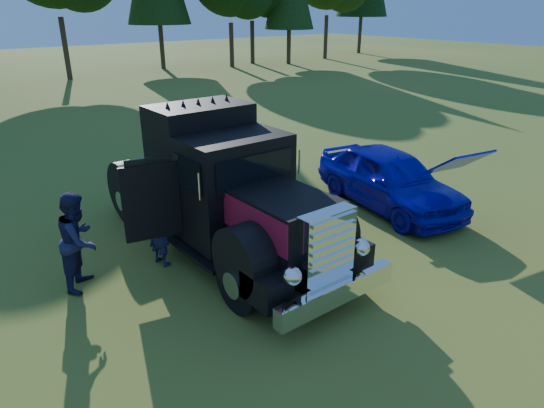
{
  "coord_description": "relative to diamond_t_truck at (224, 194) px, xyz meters",
  "views": [
    {
      "loc": [
        -6.42,
        -6.47,
        4.93
      ],
      "look_at": [
        -0.69,
        0.82,
        1.1
      ],
      "focal_mm": 32.0,
      "sensor_mm": 36.0,
      "label": 1
    }
  ],
  "objects": [
    {
      "name": "ground",
      "position": [
        1.41,
        -1.53,
        -1.28
      ],
      "size": [
        120.0,
        120.0,
        0.0
      ],
      "primitive_type": "plane",
      "color": "#325F1B",
      "rests_on": "ground"
    },
    {
      "name": "diamond_t_truck",
      "position": [
        0.0,
        0.0,
        0.0
      ],
      "size": [
        3.36,
        7.16,
        3.0
      ],
      "color": "black",
      "rests_on": "ground"
    },
    {
      "name": "hotrod_coupe",
      "position": [
        4.66,
        -0.59,
        -0.51
      ],
      "size": [
        2.6,
        4.75,
        1.89
      ],
      "color": "#10068E",
      "rests_on": "ground"
    },
    {
      "name": "spectator_near",
      "position": [
        -1.39,
        0.27,
        -0.48
      ],
      "size": [
        0.49,
        0.65,
        1.59
      ],
      "primitive_type": "imported",
      "rotation": [
        0.0,
        0.0,
        1.78
      ],
      "color": "navy",
      "rests_on": "ground"
    },
    {
      "name": "spectator_far",
      "position": [
        -2.89,
        0.42,
        -0.35
      ],
      "size": [
        1.12,
        1.15,
        1.87
      ],
      "primitive_type": "imported",
      "rotation": [
        0.0,
        0.0,
        0.9
      ],
      "color": "#21274D",
      "rests_on": "ground"
    }
  ]
}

